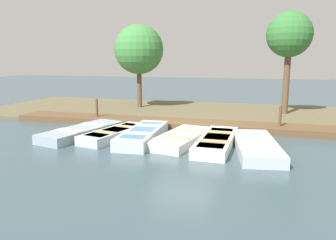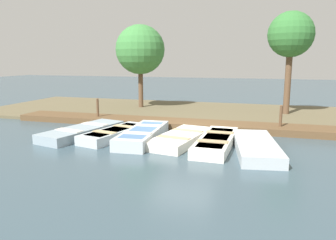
{
  "view_description": "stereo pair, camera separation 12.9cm",
  "coord_description": "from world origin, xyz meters",
  "px_view_note": "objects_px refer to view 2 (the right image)",
  "views": [
    {
      "loc": [
        11.95,
        2.88,
        2.87
      ],
      "look_at": [
        0.44,
        -0.42,
        0.65
      ],
      "focal_mm": 35.0,
      "sensor_mm": 36.0,
      "label": 1
    },
    {
      "loc": [
        11.91,
        3.01,
        2.87
      ],
      "look_at": [
        0.44,
        -0.42,
        0.65
      ],
      "focal_mm": 35.0,
      "sensor_mm": 36.0,
      "label": 2
    }
  ],
  "objects_px": {
    "rowboat_3": "(181,138)",
    "rowboat_4": "(216,141)",
    "mooring_post_far": "(281,119)",
    "park_tree_far_left": "(140,50)",
    "mooring_post_near": "(98,110)",
    "rowboat_0": "(83,131)",
    "rowboat_1": "(115,133)",
    "rowboat_2": "(143,134)",
    "rowboat_5": "(256,146)",
    "park_tree_left": "(291,36)"
  },
  "relations": [
    {
      "from": "rowboat_0",
      "to": "park_tree_far_left",
      "type": "xyz_separation_m",
      "value": [
        -6.95,
        -0.33,
        3.23
      ]
    },
    {
      "from": "rowboat_2",
      "to": "rowboat_3",
      "type": "bearing_deg",
      "value": 89.74
    },
    {
      "from": "rowboat_0",
      "to": "park_tree_far_left",
      "type": "height_order",
      "value": "park_tree_far_left"
    },
    {
      "from": "rowboat_3",
      "to": "rowboat_5",
      "type": "relative_size",
      "value": 0.93
    },
    {
      "from": "rowboat_3",
      "to": "rowboat_2",
      "type": "bearing_deg",
      "value": -77.0
    },
    {
      "from": "rowboat_0",
      "to": "park_tree_far_left",
      "type": "distance_m",
      "value": 7.67
    },
    {
      "from": "rowboat_3",
      "to": "park_tree_far_left",
      "type": "xyz_separation_m",
      "value": [
        -6.86,
        -4.17,
        3.25
      ]
    },
    {
      "from": "rowboat_1",
      "to": "rowboat_3",
      "type": "xyz_separation_m",
      "value": [
        -0.06,
        2.51,
        -0.02
      ]
    },
    {
      "from": "rowboat_5",
      "to": "park_tree_far_left",
      "type": "relative_size",
      "value": 0.76
    },
    {
      "from": "rowboat_0",
      "to": "mooring_post_far",
      "type": "height_order",
      "value": "mooring_post_far"
    },
    {
      "from": "rowboat_2",
      "to": "rowboat_5",
      "type": "bearing_deg",
      "value": 80.59
    },
    {
      "from": "rowboat_5",
      "to": "mooring_post_far",
      "type": "relative_size",
      "value": 3.28
    },
    {
      "from": "rowboat_0",
      "to": "rowboat_1",
      "type": "bearing_deg",
      "value": 104.2
    },
    {
      "from": "rowboat_0",
      "to": "rowboat_5",
      "type": "relative_size",
      "value": 1.02
    },
    {
      "from": "rowboat_3",
      "to": "rowboat_4",
      "type": "height_order",
      "value": "rowboat_4"
    },
    {
      "from": "rowboat_2",
      "to": "rowboat_5",
      "type": "height_order",
      "value": "rowboat_2"
    },
    {
      "from": "rowboat_2",
      "to": "park_tree_far_left",
      "type": "bearing_deg",
      "value": -161.91
    },
    {
      "from": "rowboat_0",
      "to": "rowboat_5",
      "type": "height_order",
      "value": "rowboat_5"
    },
    {
      "from": "rowboat_0",
      "to": "mooring_post_far",
      "type": "distance_m",
      "value": 7.71
    },
    {
      "from": "rowboat_4",
      "to": "park_tree_far_left",
      "type": "xyz_separation_m",
      "value": [
        -7.05,
        -5.43,
        3.23
      ]
    },
    {
      "from": "rowboat_1",
      "to": "rowboat_2",
      "type": "relative_size",
      "value": 0.9
    },
    {
      "from": "rowboat_4",
      "to": "rowboat_0",
      "type": "bearing_deg",
      "value": -89.76
    },
    {
      "from": "mooring_post_far",
      "to": "park_tree_far_left",
      "type": "relative_size",
      "value": 0.23
    },
    {
      "from": "rowboat_3",
      "to": "rowboat_4",
      "type": "xyz_separation_m",
      "value": [
        0.19,
        1.26,
        0.02
      ]
    },
    {
      "from": "park_tree_far_left",
      "to": "park_tree_left",
      "type": "bearing_deg",
      "value": 88.89
    },
    {
      "from": "rowboat_1",
      "to": "rowboat_2",
      "type": "xyz_separation_m",
      "value": [
        0.02,
        1.12,
        0.04
      ]
    },
    {
      "from": "rowboat_4",
      "to": "mooring_post_far",
      "type": "relative_size",
      "value": 3.22
    },
    {
      "from": "rowboat_5",
      "to": "park_tree_left",
      "type": "height_order",
      "value": "park_tree_left"
    },
    {
      "from": "park_tree_far_left",
      "to": "park_tree_left",
      "type": "xyz_separation_m",
      "value": [
        0.15,
        7.97,
        0.61
      ]
    },
    {
      "from": "rowboat_4",
      "to": "mooring_post_near",
      "type": "bearing_deg",
      "value": -113.65
    },
    {
      "from": "park_tree_far_left",
      "to": "mooring_post_near",
      "type": "bearing_deg",
      "value": -6.11
    },
    {
      "from": "rowboat_3",
      "to": "park_tree_far_left",
      "type": "height_order",
      "value": "park_tree_far_left"
    },
    {
      "from": "rowboat_4",
      "to": "park_tree_far_left",
      "type": "relative_size",
      "value": 0.75
    },
    {
      "from": "rowboat_0",
      "to": "rowboat_3",
      "type": "bearing_deg",
      "value": 104.32
    },
    {
      "from": "rowboat_0",
      "to": "rowboat_4",
      "type": "height_order",
      "value": "rowboat_0"
    },
    {
      "from": "rowboat_2",
      "to": "mooring_post_near",
      "type": "distance_m",
      "value": 4.19
    },
    {
      "from": "rowboat_1",
      "to": "park_tree_left",
      "type": "distance_m",
      "value": 10.02
    },
    {
      "from": "rowboat_0",
      "to": "park_tree_far_left",
      "type": "relative_size",
      "value": 0.78
    },
    {
      "from": "rowboat_1",
      "to": "rowboat_5",
      "type": "relative_size",
      "value": 0.88
    },
    {
      "from": "rowboat_1",
      "to": "mooring_post_near",
      "type": "xyz_separation_m",
      "value": [
        -2.62,
        -2.12,
        0.39
      ]
    },
    {
      "from": "mooring_post_near",
      "to": "park_tree_far_left",
      "type": "height_order",
      "value": "park_tree_far_left"
    },
    {
      "from": "rowboat_2",
      "to": "rowboat_4",
      "type": "height_order",
      "value": "rowboat_2"
    },
    {
      "from": "rowboat_3",
      "to": "mooring_post_far",
      "type": "height_order",
      "value": "mooring_post_far"
    },
    {
      "from": "rowboat_0",
      "to": "mooring_post_near",
      "type": "distance_m",
      "value": 2.79
    },
    {
      "from": "rowboat_4",
      "to": "rowboat_5",
      "type": "distance_m",
      "value": 1.32
    },
    {
      "from": "rowboat_4",
      "to": "rowboat_2",
      "type": "bearing_deg",
      "value": -90.94
    },
    {
      "from": "mooring_post_far",
      "to": "rowboat_3",
      "type": "bearing_deg",
      "value": -52.92
    },
    {
      "from": "mooring_post_far",
      "to": "mooring_post_near",
      "type": "bearing_deg",
      "value": -90.0
    },
    {
      "from": "rowboat_1",
      "to": "mooring_post_far",
      "type": "xyz_separation_m",
      "value": [
        -2.62,
        5.89,
        0.39
      ]
    },
    {
      "from": "mooring_post_near",
      "to": "park_tree_left",
      "type": "distance_m",
      "value": 10.01
    }
  ]
}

